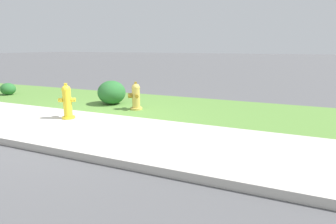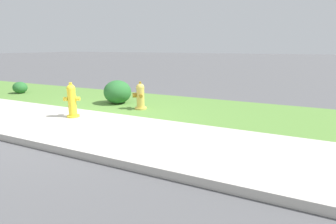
{
  "view_description": "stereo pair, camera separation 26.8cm",
  "coord_description": "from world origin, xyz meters",
  "px_view_note": "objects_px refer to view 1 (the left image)",
  "views": [
    {
      "loc": [
        3.79,
        -3.96,
        1.57
      ],
      "look_at": [
        2.03,
        0.37,
        0.4
      ],
      "focal_mm": 28.0,
      "sensor_mm": 36.0,
      "label": 1
    },
    {
      "loc": [
        4.04,
        -3.86,
        1.57
      ],
      "look_at": [
        2.03,
        0.37,
        0.4
      ],
      "focal_mm": 28.0,
      "sensor_mm": 36.0,
      "label": 2
    }
  ],
  "objects_px": {
    "fire_hydrant_by_grass_verge": "(136,96)",
    "shrub_bush_far_verge": "(8,89)",
    "shrub_bush_near_lamp": "(112,92)",
    "fire_hydrant_near_corner": "(67,102)"
  },
  "relations": [
    {
      "from": "fire_hydrant_by_grass_verge",
      "to": "shrub_bush_near_lamp",
      "type": "relative_size",
      "value": 0.92
    },
    {
      "from": "fire_hydrant_by_grass_verge",
      "to": "shrub_bush_far_verge",
      "type": "distance_m",
      "value": 4.99
    },
    {
      "from": "shrub_bush_far_verge",
      "to": "fire_hydrant_near_corner",
      "type": "bearing_deg",
      "value": -21.72
    },
    {
      "from": "fire_hydrant_by_grass_verge",
      "to": "shrub_bush_far_verge",
      "type": "height_order",
      "value": "fire_hydrant_by_grass_verge"
    },
    {
      "from": "fire_hydrant_by_grass_verge",
      "to": "shrub_bush_near_lamp",
      "type": "height_order",
      "value": "fire_hydrant_by_grass_verge"
    },
    {
      "from": "fire_hydrant_by_grass_verge",
      "to": "shrub_bush_far_verge",
      "type": "bearing_deg",
      "value": 51.9
    },
    {
      "from": "fire_hydrant_by_grass_verge",
      "to": "shrub_bush_near_lamp",
      "type": "bearing_deg",
      "value": 35.46
    },
    {
      "from": "shrub_bush_near_lamp",
      "to": "fire_hydrant_near_corner",
      "type": "bearing_deg",
      "value": -90.77
    },
    {
      "from": "fire_hydrant_near_corner",
      "to": "shrub_bush_far_verge",
      "type": "distance_m",
      "value": 4.32
    },
    {
      "from": "fire_hydrant_near_corner",
      "to": "shrub_bush_near_lamp",
      "type": "distance_m",
      "value": 1.68
    }
  ]
}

